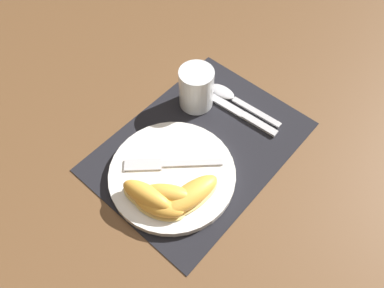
{
  "coord_description": "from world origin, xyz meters",
  "views": [
    {
      "loc": [
        -0.35,
        -0.28,
        0.67
      ],
      "look_at": [
        -0.02,
        0.01,
        0.02
      ],
      "focal_mm": 35.0,
      "sensor_mm": 36.0,
      "label": 1
    }
  ],
  "objects_px": {
    "juice_glass": "(196,90)",
    "citrus_wedge_0": "(147,196)",
    "plate": "(172,175)",
    "fork": "(166,164)",
    "citrus_wedge_1": "(159,203)",
    "citrus_wedge_2": "(168,195)",
    "knife": "(238,112)",
    "spoon": "(231,97)",
    "citrus_wedge_3": "(190,196)"
  },
  "relations": [
    {
      "from": "plate",
      "to": "citrus_wedge_1",
      "type": "bearing_deg",
      "value": -155.1
    },
    {
      "from": "juice_glass",
      "to": "citrus_wedge_3",
      "type": "bearing_deg",
      "value": -141.57
    },
    {
      "from": "fork",
      "to": "citrus_wedge_0",
      "type": "relative_size",
      "value": 1.36
    },
    {
      "from": "citrus_wedge_3",
      "to": "juice_glass",
      "type": "bearing_deg",
      "value": 38.43
    },
    {
      "from": "spoon",
      "to": "fork",
      "type": "xyz_separation_m",
      "value": [
        -0.24,
        -0.02,
        0.01
      ]
    },
    {
      "from": "knife",
      "to": "citrus_wedge_0",
      "type": "xyz_separation_m",
      "value": [
        -0.3,
        -0.01,
        0.03
      ]
    },
    {
      "from": "plate",
      "to": "knife",
      "type": "xyz_separation_m",
      "value": [
        0.22,
        0.0,
        -0.01
      ]
    },
    {
      "from": "plate",
      "to": "citrus_wedge_1",
      "type": "xyz_separation_m",
      "value": [
        -0.07,
        -0.03,
        0.02
      ]
    },
    {
      "from": "knife",
      "to": "citrus_wedge_1",
      "type": "relative_size",
      "value": 1.84
    },
    {
      "from": "plate",
      "to": "knife",
      "type": "bearing_deg",
      "value": 0.56
    },
    {
      "from": "citrus_wedge_2",
      "to": "citrus_wedge_3",
      "type": "distance_m",
      "value": 0.04
    },
    {
      "from": "spoon",
      "to": "citrus_wedge_3",
      "type": "distance_m",
      "value": 0.29
    },
    {
      "from": "juice_glass",
      "to": "citrus_wedge_3",
      "type": "height_order",
      "value": "juice_glass"
    },
    {
      "from": "plate",
      "to": "citrus_wedge_0",
      "type": "distance_m",
      "value": 0.08
    },
    {
      "from": "citrus_wedge_0",
      "to": "citrus_wedge_1",
      "type": "xyz_separation_m",
      "value": [
        0.01,
        -0.02,
        -0.01
      ]
    },
    {
      "from": "knife",
      "to": "citrus_wedge_0",
      "type": "distance_m",
      "value": 0.3
    },
    {
      "from": "knife",
      "to": "citrus_wedge_1",
      "type": "height_order",
      "value": "citrus_wedge_1"
    },
    {
      "from": "knife",
      "to": "plate",
      "type": "bearing_deg",
      "value": -179.44
    },
    {
      "from": "spoon",
      "to": "citrus_wedge_2",
      "type": "bearing_deg",
      "value": -165.63
    },
    {
      "from": "spoon",
      "to": "citrus_wedge_1",
      "type": "relative_size",
      "value": 1.63
    },
    {
      "from": "plate",
      "to": "juice_glass",
      "type": "distance_m",
      "value": 0.21
    },
    {
      "from": "fork",
      "to": "spoon",
      "type": "bearing_deg",
      "value": 4.28
    },
    {
      "from": "fork",
      "to": "citrus_wedge_3",
      "type": "bearing_deg",
      "value": -105.76
    },
    {
      "from": "spoon",
      "to": "citrus_wedge_1",
      "type": "distance_m",
      "value": 0.32
    },
    {
      "from": "plate",
      "to": "citrus_wedge_0",
      "type": "bearing_deg",
      "value": -173.7
    },
    {
      "from": "citrus_wedge_0",
      "to": "fork",
      "type": "bearing_deg",
      "value": 20.75
    },
    {
      "from": "spoon",
      "to": "citrus_wedge_3",
      "type": "xyz_separation_m",
      "value": [
        -0.26,
        -0.11,
        0.03
      ]
    },
    {
      "from": "juice_glass",
      "to": "citrus_wedge_0",
      "type": "distance_m",
      "value": 0.27
    },
    {
      "from": "knife",
      "to": "spoon",
      "type": "distance_m",
      "value": 0.04
    },
    {
      "from": "spoon",
      "to": "fork",
      "type": "bearing_deg",
      "value": -175.72
    },
    {
      "from": "fork",
      "to": "citrus_wedge_1",
      "type": "bearing_deg",
      "value": -143.86
    },
    {
      "from": "plate",
      "to": "juice_glass",
      "type": "xyz_separation_m",
      "value": [
        0.18,
        0.09,
        0.03
      ]
    },
    {
      "from": "plate",
      "to": "fork",
      "type": "xyz_separation_m",
      "value": [
        0.01,
        0.02,
        0.01
      ]
    },
    {
      "from": "citrus_wedge_1",
      "to": "citrus_wedge_2",
      "type": "height_order",
      "value": "citrus_wedge_2"
    },
    {
      "from": "spoon",
      "to": "citrus_wedge_3",
      "type": "height_order",
      "value": "citrus_wedge_3"
    },
    {
      "from": "juice_glass",
      "to": "citrus_wedge_1",
      "type": "height_order",
      "value": "juice_glass"
    },
    {
      "from": "plate",
      "to": "knife",
      "type": "relative_size",
      "value": 1.18
    },
    {
      "from": "citrus_wedge_2",
      "to": "plate",
      "type": "bearing_deg",
      "value": 35.94
    },
    {
      "from": "citrus_wedge_0",
      "to": "citrus_wedge_2",
      "type": "bearing_deg",
      "value": -44.04
    },
    {
      "from": "citrus_wedge_0",
      "to": "citrus_wedge_2",
      "type": "xyz_separation_m",
      "value": [
        0.03,
        -0.03,
        -0.0
      ]
    },
    {
      "from": "juice_glass",
      "to": "knife",
      "type": "distance_m",
      "value": 0.11
    },
    {
      "from": "knife",
      "to": "citrus_wedge_2",
      "type": "height_order",
      "value": "citrus_wedge_2"
    },
    {
      "from": "knife",
      "to": "citrus_wedge_0",
      "type": "height_order",
      "value": "citrus_wedge_0"
    },
    {
      "from": "spoon",
      "to": "citrus_wedge_0",
      "type": "xyz_separation_m",
      "value": [
        -0.32,
        -0.05,
        0.03
      ]
    },
    {
      "from": "citrus_wedge_1",
      "to": "citrus_wedge_2",
      "type": "xyz_separation_m",
      "value": [
        0.02,
        -0.0,
        0.0
      ]
    },
    {
      "from": "plate",
      "to": "spoon",
      "type": "bearing_deg",
      "value": 9.32
    },
    {
      "from": "citrus_wedge_1",
      "to": "plate",
      "type": "bearing_deg",
      "value": 24.9
    },
    {
      "from": "fork",
      "to": "citrus_wedge_2",
      "type": "relative_size",
      "value": 1.46
    },
    {
      "from": "knife",
      "to": "fork",
      "type": "height_order",
      "value": "fork"
    },
    {
      "from": "juice_glass",
      "to": "fork",
      "type": "bearing_deg",
      "value": -158.02
    }
  ]
}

